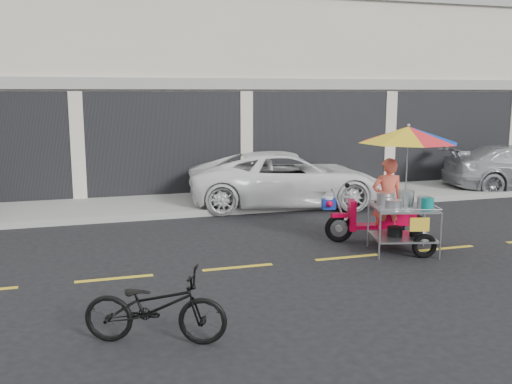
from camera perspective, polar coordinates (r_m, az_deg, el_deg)
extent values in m
plane|color=black|center=(10.25, 9.10, -6.48)|extent=(90.00, 90.00, 0.00)
cube|color=gray|center=(15.22, 0.04, -0.64)|extent=(45.00, 3.00, 0.15)
cube|color=beige|center=(19.83, -4.28, 13.19)|extent=(36.00, 8.00, 8.00)
cube|color=black|center=(15.96, -0.98, 4.83)|extent=(35.28, 0.06, 2.90)
cube|color=gray|center=(15.88, -0.97, 10.77)|extent=(36.00, 0.12, 0.30)
cube|color=gold|center=(10.25, 9.10, -6.46)|extent=(42.00, 0.10, 0.01)
imported|color=white|center=(14.55, 3.14, 1.32)|extent=(5.31, 3.11, 1.39)
imported|color=black|center=(6.80, -10.03, -11.23)|extent=(1.77, 1.14, 0.88)
torus|color=black|center=(11.18, 8.30, -3.62)|extent=(0.56, 0.24, 0.55)
torus|color=black|center=(11.53, 15.44, -3.47)|extent=(0.56, 0.24, 0.55)
cylinder|color=#9EA0A5|center=(11.18, 8.30, -3.62)|extent=(0.15, 0.09, 0.14)
cylinder|color=#9EA0A5|center=(11.53, 15.44, -3.47)|extent=(0.15, 0.09, 0.14)
cube|color=red|center=(11.12, 8.33, -2.31)|extent=(0.33, 0.19, 0.08)
cylinder|color=#9EA0A5|center=(11.09, 8.35, -1.58)|extent=(0.35, 0.14, 0.78)
cube|color=red|center=(11.17, 9.56, -2.29)|extent=(0.20, 0.35, 0.58)
cube|color=red|center=(11.31, 11.69, -3.36)|extent=(0.82, 0.46, 0.08)
cube|color=red|center=(11.38, 13.87, -2.22)|extent=(0.77, 0.43, 0.39)
cube|color=black|center=(11.31, 13.45, -1.13)|extent=(0.67, 0.39, 0.10)
cylinder|color=#9EA0A5|center=(11.06, 8.98, -0.09)|extent=(0.17, 0.52, 0.03)
sphere|color=black|center=(11.24, 9.10, 0.67)|extent=(0.10, 0.10, 0.10)
cylinder|color=white|center=(11.16, 8.91, -2.64)|extent=(0.14, 0.14, 0.05)
cube|color=navy|center=(11.04, 7.27, -1.19)|extent=(0.30, 0.27, 0.19)
cylinder|color=white|center=(11.02, 7.29, -0.60)|extent=(0.19, 0.19, 0.05)
cone|color=red|center=(10.88, 7.41, -1.26)|extent=(0.22, 0.25, 0.17)
torus|color=black|center=(10.47, 16.48, -5.20)|extent=(0.46, 0.21, 0.45)
cylinder|color=#9EA0A5|center=(10.10, 12.26, -4.40)|extent=(0.04, 0.04, 0.82)
cylinder|color=#9EA0A5|center=(10.92, 11.14, -3.27)|extent=(0.04, 0.04, 0.82)
cylinder|color=#9EA0A5|center=(10.42, 17.97, -4.23)|extent=(0.04, 0.04, 0.82)
cylinder|color=#9EA0A5|center=(11.22, 16.46, -3.15)|extent=(0.04, 0.04, 0.82)
cube|color=#9EA0A5|center=(10.68, 14.45, -4.38)|extent=(1.26, 1.12, 0.03)
cube|color=#9EA0A5|center=(10.56, 14.57, -1.57)|extent=(1.26, 1.12, 0.04)
cylinder|color=#9EA0A5|center=(10.14, 15.28, -1.74)|extent=(1.04, 0.30, 0.02)
cylinder|color=#9EA0A5|center=(10.96, 13.94, -0.82)|extent=(1.04, 0.30, 0.02)
cylinder|color=#9EA0A5|center=(10.41, 11.77, -1.30)|extent=(0.25, 0.85, 0.02)
cylinder|color=#9EA0A5|center=(10.72, 17.32, -1.23)|extent=(0.25, 0.85, 0.02)
cylinder|color=#9EA0A5|center=(11.09, 13.81, -3.83)|extent=(0.22, 0.71, 0.04)
cylinder|color=#9EA0A5|center=(10.98, 13.92, -1.37)|extent=(0.22, 0.71, 0.04)
cube|color=gold|center=(10.21, 16.05, -3.15)|extent=(0.33, 0.11, 0.24)
cylinder|color=#B7B7BC|center=(10.64, 12.80, -0.73)|extent=(0.38, 0.38, 0.21)
cylinder|color=#B7B7BC|center=(10.76, 14.78, -0.58)|extent=(0.35, 0.35, 0.25)
cylinder|color=#B7B7BC|center=(10.70, 16.41, -0.96)|extent=(0.28, 0.28, 0.17)
cylinder|color=#B7B7BC|center=(10.31, 13.58, -1.27)|extent=(0.36, 0.36, 0.15)
cylinder|color=#0A6E68|center=(10.42, 16.77, -1.13)|extent=(0.26, 0.26, 0.21)
cylinder|color=black|center=(10.62, 13.71, -3.87)|extent=(0.33, 0.33, 0.17)
cylinder|color=black|center=(10.73, 15.71, -3.86)|extent=(0.28, 0.28, 0.16)
cylinder|color=#9EA0A5|center=(10.55, 14.85, 2.41)|extent=(0.03, 0.03, 1.46)
sphere|color=#9EA0A5|center=(10.48, 15.03, 6.46)|extent=(0.06, 0.06, 0.06)
imported|color=#E35741|center=(11.27, 12.98, -0.81)|extent=(0.68, 0.53, 1.64)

